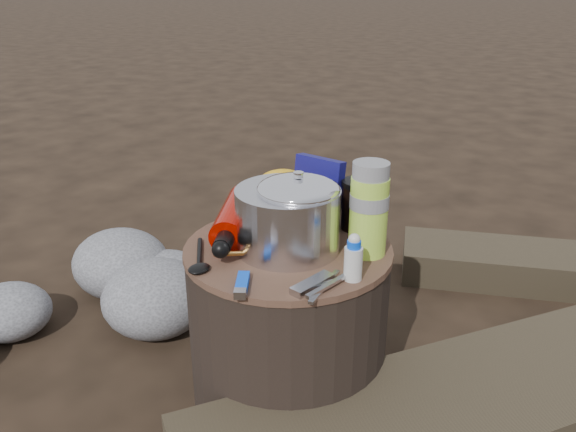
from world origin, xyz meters
The scene contains 15 objects.
ground centered at (0.00, 0.00, 0.00)m, with size 60.00×60.00×0.00m, color black.
stump centered at (0.00, 0.00, 0.20)m, with size 0.44×0.44×0.41m, color black.
rock_ring centered at (-0.66, -0.25, 0.11)m, with size 0.50×1.09×0.22m, color slate, non-canonical shape.
foil_windscreen centered at (0.00, -0.01, 0.48)m, with size 0.22×0.22×0.13m, color silver.
camping_pot centered at (0.03, -0.01, 0.49)m, with size 0.17×0.17×0.17m, color white.
fuel_bottle centered at (-0.14, 0.00, 0.44)m, with size 0.07×0.30×0.07m, color #A60A00, non-canonical shape.
thermos centered at (0.15, 0.06, 0.51)m, with size 0.08×0.08×0.20m, color #AADA3F.
travel_mug centered at (0.08, 0.17, 0.46)m, with size 0.08×0.08×0.11m, color black.
stuff_sack centered at (-0.11, 0.16, 0.46)m, with size 0.16×0.13×0.11m, color #F7AD15.
food_pouch centered at (-0.02, 0.15, 0.49)m, with size 0.12×0.03×0.15m, color #100E5A.
lighter centered at (0.02, -0.19, 0.42)m, with size 0.02×0.09×0.02m, color blue.
multitool centered at (0.13, -0.12, 0.42)m, with size 0.03×0.10×0.01m, color #B1B1B7.
pot_grabber centered at (0.15, -0.11, 0.41)m, with size 0.03×0.13×0.01m, color #B1B1B7, non-canonical shape.
spork centered at (-0.13, -0.13, 0.41)m, with size 0.03×0.15×0.01m, color black, non-canonical shape.
squeeze_bottle centered at (0.18, -0.05, 0.45)m, with size 0.04×0.04×0.08m, color silver.
Camera 1 is at (0.60, -0.94, 0.95)m, focal length 36.00 mm.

